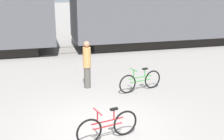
% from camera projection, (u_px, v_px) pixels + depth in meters
% --- Properties ---
extents(ground_plane, '(80.00, 80.00, 0.00)m').
position_uv_depth(ground_plane, '(101.00, 128.00, 8.51)').
color(ground_plane, gray).
extents(rail_near, '(35.57, 0.07, 0.01)m').
position_uv_depth(rail_near, '(66.00, 53.00, 16.54)').
color(rail_near, '#4C4238').
rests_on(rail_near, ground_plane).
extents(rail_far, '(35.57, 0.07, 0.01)m').
position_uv_depth(rail_far, '(64.00, 47.00, 17.87)').
color(rail_far, '#4C4238').
rests_on(rail_far, ground_plane).
extents(bicycle_green, '(1.70, 0.55, 0.84)m').
position_uv_depth(bicycle_green, '(140.00, 81.00, 11.15)').
color(bicycle_green, black).
rests_on(bicycle_green, ground_plane).
extents(bicycle_maroon, '(1.66, 0.52, 0.85)m').
position_uv_depth(bicycle_maroon, '(108.00, 126.00, 7.82)').
color(bicycle_maroon, black).
rests_on(bicycle_maroon, ground_plane).
extents(person_in_tan, '(0.29, 0.29, 1.75)m').
position_uv_depth(person_in_tan, '(87.00, 64.00, 11.29)').
color(person_in_tan, '#514C47').
rests_on(person_in_tan, ground_plane).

